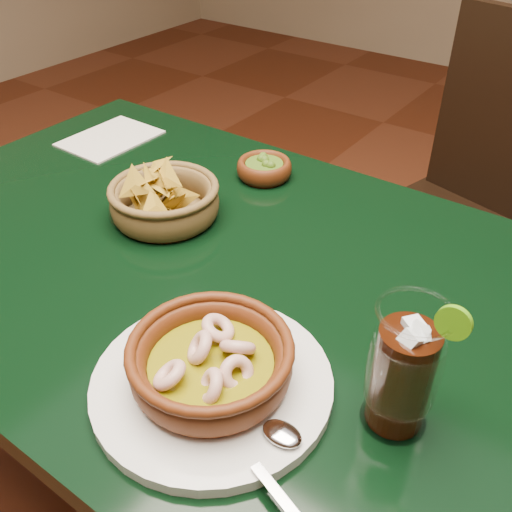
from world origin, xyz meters
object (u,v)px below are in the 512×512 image
Objects in this scene: dining_table at (198,296)px; chip_basket at (164,200)px; dining_chair at (471,216)px; cola_drink at (403,370)px; shrimp_plate at (212,368)px.

dining_table is 5.35× the size of chip_basket.
dining_chair reaches higher than chip_basket.
chip_basket is at bearing 156.01° from dining_table.
chip_basket reaches higher than dining_table.
dining_chair is at bearing 99.87° from cola_drink.
cola_drink is at bearing -18.06° from chip_basket.
shrimp_plate is 0.22m from cola_drink.
dining_chair reaches higher than dining_table.
cola_drink is at bearing -80.13° from dining_chair.
dining_chair is 2.61× the size of shrimp_plate.
dining_chair is at bearing 86.61° from shrimp_plate.
dining_table is 3.15× the size of shrimp_plate.
dining_chair is at bearing 69.69° from dining_table.
chip_basket is (-0.11, 0.05, 0.13)m from dining_table.
cola_drink reaches higher than shrimp_plate.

